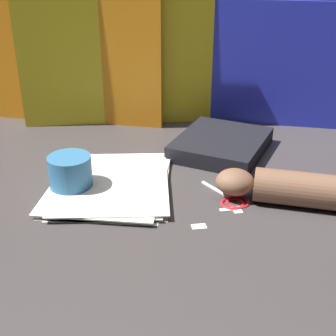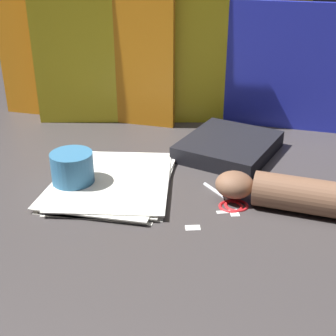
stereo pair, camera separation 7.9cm
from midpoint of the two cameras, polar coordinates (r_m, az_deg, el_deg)
name	(u,v)px [view 1 (the left image)]	position (r m, az deg, el deg)	size (l,w,h in m)	color
ground_plane	(155,184)	(1.08, -3.75, -1.97)	(6.00, 6.00, 0.00)	#3D3838
backdrop_panel_left	(65,26)	(1.42, -14.08, 16.43)	(0.55, 0.11, 0.57)	orange
backdrop_panel_center	(156,43)	(1.39, -3.22, 14.92)	(0.79, 0.11, 0.48)	yellow
backdrop_panel_right	(250,64)	(1.41, 8.31, 12.38)	(0.61, 0.12, 0.36)	#2833D1
paper_stack	(111,184)	(1.08, -9.08, -2.01)	(0.28, 0.33, 0.02)	white
book_closed	(221,144)	(1.24, 4.70, 2.86)	(0.30, 0.32, 0.04)	black
scissors	(231,197)	(1.02, 5.45, -3.63)	(0.11, 0.14, 0.01)	silver
hand_forearm	(288,188)	(1.01, 12.24, -2.41)	(0.30, 0.14, 0.07)	brown
paper_scrap_near	(199,226)	(0.93, 1.33, -7.17)	(0.03, 0.02, 0.00)	white
paper_scrap_mid	(237,210)	(0.98, 6.13, -5.12)	(0.02, 0.03, 0.00)	white
paper_scrap_far	(225,209)	(0.98, 4.71, -5.10)	(0.03, 0.02, 0.00)	white
mug	(71,174)	(1.06, -13.90, -0.79)	(0.09, 0.09, 0.08)	teal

